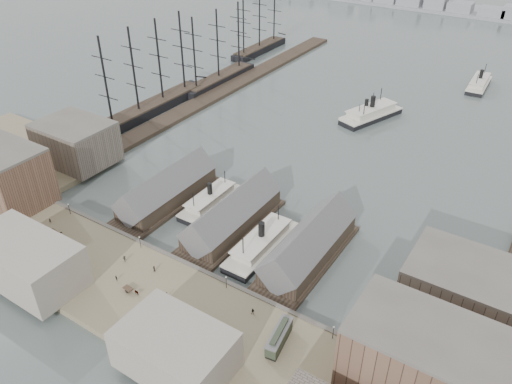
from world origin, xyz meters
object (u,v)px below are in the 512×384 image
Objects in this scene: ferry_docked_west at (210,200)px; horse_cart_center at (133,291)px; horse_cart_left at (58,233)px; horse_cart_right at (214,330)px; tram at (279,338)px.

ferry_docked_west is 5.26× the size of horse_cart_center.
horse_cart_left is 35.94m from horse_cart_center.
tram is at bearing -86.85° from horse_cart_right.
tram is at bearing -75.38° from horse_cart_center.
ferry_docked_west is 45.21m from horse_cart_center.
ferry_docked_west is 55.00m from horse_cart_right.
horse_cart_left is (-26.21, -39.05, 0.68)m from ferry_docked_west.
tram is (48.47, -37.85, 1.85)m from ferry_docked_west.
ferry_docked_west is at bearing 17.29° from horse_cart_center.
horse_cart_center is (-39.12, -6.38, -1.22)m from tram.
horse_cart_right is at bearing -87.46° from horse_cart_left.
ferry_docked_west reaches higher than tram.
horse_cart_right is at bearing -82.09° from horse_cart_center.
horse_cart_center is at bearing -179.35° from tram.
ferry_docked_west reaches higher than horse_cart_center.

